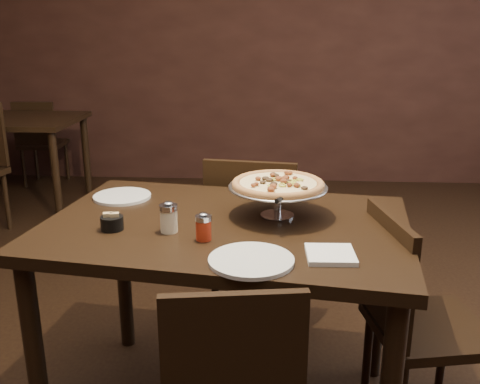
{
  "coord_description": "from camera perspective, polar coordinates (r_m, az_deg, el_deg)",
  "views": [
    {
      "loc": [
        0.08,
        -1.83,
        1.51
      ],
      "look_at": [
        -0.04,
        0.05,
        0.93
      ],
      "focal_mm": 40.0,
      "sensor_mm": 36.0,
      "label": 1
    }
  ],
  "objects": [
    {
      "name": "room",
      "position": [
        1.86,
        3.17,
        13.84
      ],
      "size": [
        6.04,
        7.04,
        2.84
      ],
      "color": "black",
      "rests_on": "ground"
    },
    {
      "name": "dining_table",
      "position": [
        2.01,
        -1.52,
        -6.12
      ],
      "size": [
        1.43,
        1.06,
        0.82
      ],
      "rotation": [
        0.0,
        0.0,
        -0.14
      ],
      "color": "black",
      "rests_on": "ground"
    },
    {
      "name": "background_table",
      "position": [
        4.97,
        -23.89,
        6.08
      ],
      "size": [
        1.25,
        0.83,
        0.78
      ],
      "color": "black",
      "rests_on": "ground"
    },
    {
      "name": "pizza_stand",
      "position": [
        1.99,
        4.07,
        0.8
      ],
      "size": [
        0.37,
        0.37,
        0.15
      ],
      "color": "#B8B9BF",
      "rests_on": "dining_table"
    },
    {
      "name": "parmesan_shaker",
      "position": [
        1.87,
        -7.61,
        -2.71
      ],
      "size": [
        0.06,
        0.06,
        0.11
      ],
      "color": "#F1E5BB",
      "rests_on": "dining_table"
    },
    {
      "name": "pepper_flake_shaker",
      "position": [
        1.79,
        -3.91,
        -3.75
      ],
      "size": [
        0.06,
        0.06,
        0.1
      ],
      "color": "maroon",
      "rests_on": "dining_table"
    },
    {
      "name": "packet_caddy",
      "position": [
        1.94,
        -13.5,
        -3.18
      ],
      "size": [
        0.08,
        0.08,
        0.06
      ],
      "rotation": [
        0.0,
        0.0,
        0.28
      ],
      "color": "black",
      "rests_on": "dining_table"
    },
    {
      "name": "napkin_stack",
      "position": [
        1.7,
        9.63,
        -6.6
      ],
      "size": [
        0.15,
        0.15,
        0.02
      ],
      "primitive_type": "cube",
      "rotation": [
        0.0,
        0.0,
        0.04
      ],
      "color": "white",
      "rests_on": "dining_table"
    },
    {
      "name": "plate_left",
      "position": [
        2.29,
        -12.45,
        -0.46
      ],
      "size": [
        0.24,
        0.24,
        0.01
      ],
      "primitive_type": "cylinder",
      "color": "silver",
      "rests_on": "dining_table"
    },
    {
      "name": "plate_near",
      "position": [
        1.64,
        1.2,
        -7.29
      ],
      "size": [
        0.26,
        0.26,
        0.01
      ],
      "primitive_type": "cylinder",
      "color": "silver",
      "rests_on": "dining_table"
    },
    {
      "name": "serving_spatula",
      "position": [
        1.85,
        4.61,
        -0.66
      ],
      "size": [
        0.13,
        0.13,
        0.02
      ],
      "rotation": [
        0.0,
        0.0,
        -0.43
      ],
      "color": "#B8B9BF",
      "rests_on": "pizza_stand"
    },
    {
      "name": "chair_far",
      "position": [
        2.66,
        1.46,
        -4.95
      ],
      "size": [
        0.49,
        0.49,
        0.93
      ],
      "rotation": [
        0.0,
        0.0,
        3.01
      ],
      "color": "black",
      "rests_on": "ground"
    },
    {
      "name": "chair_side",
      "position": [
        2.14,
        17.98,
        -12.41
      ],
      "size": [
        0.48,
        0.48,
        0.88
      ],
      "rotation": [
        0.0,
        0.0,
        1.76
      ],
      "color": "black",
      "rests_on": "ground"
    },
    {
      "name": "bg_chair_far",
      "position": [
        5.58,
        -20.52,
        5.24
      ],
      "size": [
        0.41,
        0.41,
        0.84
      ],
      "rotation": [
        0.0,
        0.0,
        3.19
      ],
      "color": "black",
      "rests_on": "ground"
    }
  ]
}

